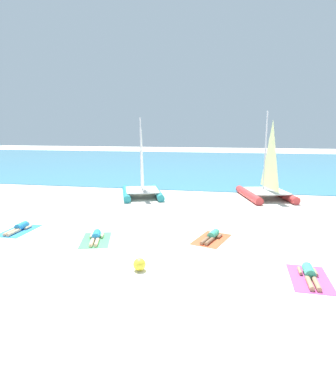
{
  "coord_description": "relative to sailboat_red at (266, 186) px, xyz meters",
  "views": [
    {
      "loc": [
        3.25,
        -10.32,
        4.32
      ],
      "look_at": [
        0.0,
        5.56,
        1.2
      ],
      "focal_mm": 30.38,
      "sensor_mm": 36.0,
      "label": 1
    }
  ],
  "objects": [
    {
      "name": "ground_plane",
      "position": [
        -5.31,
        -0.78,
        -0.81
      ],
      "size": [
        120.0,
        120.0,
        0.0
      ],
      "primitive_type": "plane",
      "color": "silver"
    },
    {
      "name": "ocean_water",
      "position": [
        -5.31,
        21.58,
        -0.79
      ],
      "size": [
        120.0,
        40.0,
        0.05
      ],
      "primitive_type": "cube",
      "color": "teal",
      "rests_on": "ground"
    },
    {
      "name": "sailboat_red",
      "position": [
        0.0,
        0.0,
        0.0
      ],
      "size": [
        3.7,
        4.75,
        5.47
      ],
      "rotation": [
        0.0,
        0.0,
        0.27
      ],
      "color": "#CC3838",
      "rests_on": "ground"
    },
    {
      "name": "sailboat_teal",
      "position": [
        -7.89,
        -1.07,
        -0.06
      ],
      "size": [
        3.69,
        4.52,
        5.08
      ],
      "rotation": [
        0.0,
        0.0,
        0.36
      ],
      "color": "teal",
      "rests_on": "ground"
    },
    {
      "name": "towel_leftmost",
      "position": [
        -11.12,
        -9.16,
        -0.81
      ],
      "size": [
        1.11,
        1.91,
        0.01
      ],
      "primitive_type": "cube",
      "rotation": [
        0.0,
        0.0,
        0.01
      ],
      "color": "#338CD8",
      "rests_on": "ground"
    },
    {
      "name": "sunbather_leftmost",
      "position": [
        -11.12,
        -9.09,
        -0.68
      ],
      "size": [
        0.54,
        1.56,
        0.3
      ],
      "rotation": [
        0.0,
        0.0,
        0.01
      ],
      "color": "#268CCC",
      "rests_on": "towel_leftmost"
    },
    {
      "name": "towel_center_left",
      "position": [
        -7.34,
        -9.63,
        -0.81
      ],
      "size": [
        1.61,
        2.14,
        0.01
      ],
      "primitive_type": "cube",
      "rotation": [
        0.0,
        0.0,
        0.3
      ],
      "color": "#4CB266",
      "rests_on": "ground"
    },
    {
      "name": "sunbather_center_left",
      "position": [
        -7.36,
        -9.56,
        -0.68
      ],
      "size": [
        0.83,
        1.54,
        0.3
      ],
      "rotation": [
        0.0,
        0.0,
        0.3
      ],
      "color": "#268CCC",
      "rests_on": "towel_center_left"
    },
    {
      "name": "towel_center_right",
      "position": [
        -2.84,
        -8.61,
        -0.81
      ],
      "size": [
        1.6,
        2.14,
        0.01
      ],
      "primitive_type": "cube",
      "rotation": [
        0.0,
        0.0,
        -0.29
      ],
      "color": "#EA5933",
      "rests_on": "ground"
    },
    {
      "name": "sunbather_center_right",
      "position": [
        -2.82,
        -8.55,
        -0.68
      ],
      "size": [
        0.82,
        1.54,
        0.3
      ],
      "rotation": [
        0.0,
        0.0,
        -0.29
      ],
      "color": "#3FB28C",
      "rests_on": "towel_center_right"
    },
    {
      "name": "towel_rightmost",
      "position": [
        0.25,
        -11.55,
        -0.81
      ],
      "size": [
        1.14,
        1.92,
        0.01
      ],
      "primitive_type": "cube",
      "rotation": [
        0.0,
        0.0,
        -0.02
      ],
      "color": "#D84C99",
      "rests_on": "ground"
    },
    {
      "name": "sunbather_rightmost",
      "position": [
        0.25,
        -11.48,
        -0.68
      ],
      "size": [
        0.55,
        1.56,
        0.3
      ],
      "rotation": [
        0.0,
        0.0,
        -0.02
      ],
      "color": "#3FB28C",
      "rests_on": "towel_rightmost"
    },
    {
      "name": "beach_ball",
      "position": [
        -4.83,
        -11.98,
        -0.62
      ],
      "size": [
        0.4,
        0.4,
        0.4
      ],
      "primitive_type": "sphere",
      "color": "yellow",
      "rests_on": "ground"
    }
  ]
}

